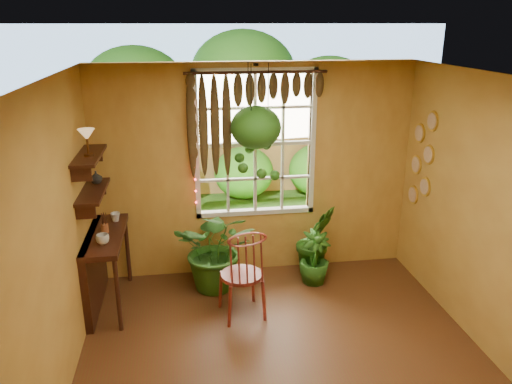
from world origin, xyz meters
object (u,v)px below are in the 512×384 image
counter_ledge (98,262)px  potted_plant_mid (316,240)px  windsor_chair (243,287)px  hanging_basket (256,134)px  potted_plant_left (217,248)px

counter_ledge → potted_plant_mid: bearing=8.6°
counter_ledge → potted_plant_mid: (2.66, 0.40, -0.08)m
windsor_chair → potted_plant_mid: size_ratio=1.31×
windsor_chair → hanging_basket: (0.28, 0.89, 1.53)m
potted_plant_mid → hanging_basket: hanging_basket is taller
hanging_basket → potted_plant_left: bearing=-155.3°
counter_ledge → potted_plant_left: bearing=8.3°
counter_ledge → potted_plant_left: size_ratio=1.12×
counter_ledge → hanging_basket: bearing=13.0°
potted_plant_left → counter_ledge: bearing=-171.7°
windsor_chair → potted_plant_left: bearing=98.9°
hanging_basket → windsor_chair: bearing=-107.5°
counter_ledge → windsor_chair: size_ratio=0.97×
windsor_chair → hanging_basket: size_ratio=0.88×
windsor_chair → counter_ledge: bearing=153.9°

